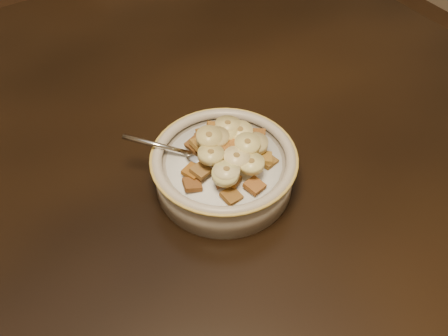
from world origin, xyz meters
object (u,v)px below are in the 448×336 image
table (63,176)px  cereal_bowl (224,173)px  chair (61,85)px  spoon (202,156)px

table → cereal_bowl: cereal_bowl is taller
chair → table: bearing=-103.6°
chair → spoon: (0.00, -0.67, 0.33)m
spoon → table: bearing=-88.5°
table → chair: chair is taller
chair → cereal_bowl: bearing=-87.0°
chair → cereal_bowl: size_ratio=5.41×
table → chair: 0.62m
chair → cereal_bowl: chair is taller
cereal_bowl → spoon: 0.04m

